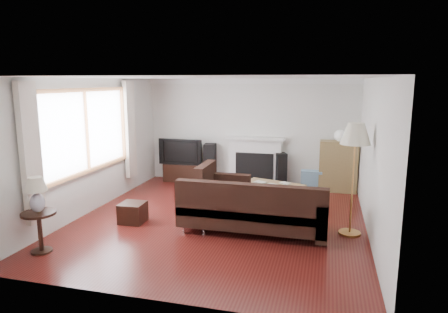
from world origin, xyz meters
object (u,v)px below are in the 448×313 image
(tv_stand, at_px, (182,172))
(coffee_table, at_px, (272,195))
(side_table, at_px, (40,232))
(bookshelf, at_px, (338,166))
(sectional_sofa, at_px, (253,207))
(floor_lamp, at_px, (353,180))

(tv_stand, bearing_deg, coffee_table, -30.98)
(tv_stand, relative_size, side_table, 1.46)
(bookshelf, distance_m, side_table, 6.16)
(coffee_table, bearing_deg, side_table, -117.50)
(tv_stand, height_order, coffee_table, coffee_table)
(tv_stand, xyz_separation_m, sectional_sofa, (2.32, -2.87, 0.20))
(sectional_sofa, bearing_deg, coffee_table, 85.00)
(sectional_sofa, height_order, floor_lamp, floor_lamp)
(floor_lamp, bearing_deg, sectional_sofa, -170.10)
(floor_lamp, bearing_deg, bookshelf, 93.47)
(floor_lamp, bearing_deg, tv_stand, 145.97)
(side_table, bearing_deg, tv_stand, 83.49)
(tv_stand, bearing_deg, sectional_sofa, -51.14)
(sectional_sofa, height_order, side_table, sectional_sofa)
(tv_stand, bearing_deg, side_table, -96.51)
(bookshelf, relative_size, floor_lamp, 0.63)
(tv_stand, relative_size, coffee_table, 0.76)
(tv_stand, bearing_deg, floor_lamp, -34.03)
(bookshelf, bearing_deg, sectional_sofa, -115.50)
(side_table, bearing_deg, floor_lamp, 23.03)
(bookshelf, bearing_deg, tv_stand, -179.63)
(bookshelf, bearing_deg, side_table, -133.17)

